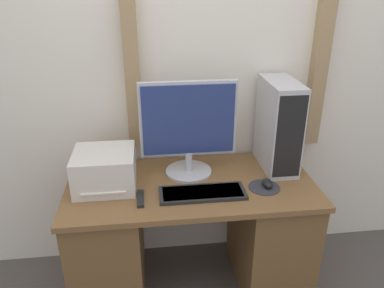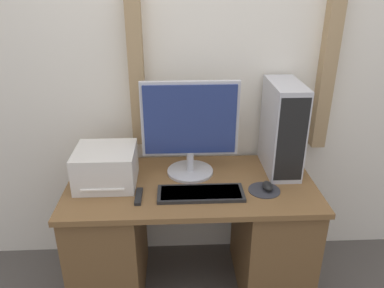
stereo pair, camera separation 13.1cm
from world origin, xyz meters
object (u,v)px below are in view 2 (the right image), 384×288
Objects in this scene: mouse at (268,186)px; computer_tower at (282,128)px; monitor at (191,126)px; keyboard at (201,193)px; printer at (106,167)px; remote_control at (139,196)px.

computer_tower reaches higher than mouse.
monitor is 6.01× the size of mouse.
monitor reaches higher than keyboard.
remote_control is at bearing -41.57° from printer.
keyboard is 0.87× the size of computer_tower.
monitor is at bearing 42.79° from remote_control.
remote_control is (-0.78, -0.28, -0.25)m from computer_tower.
mouse is 0.59× the size of remote_control.
computer_tower is at bearing 29.52° from keyboard.
mouse is at bearing 3.87° from remote_control.
printer is at bearing -173.10° from computer_tower.
printer is at bearing 138.43° from remote_control.
printer is 2.11× the size of remote_control.
remote_control is (-0.27, -0.25, -0.27)m from monitor.
keyboard is at bearing -150.48° from computer_tower.
mouse reaches higher than keyboard.
monitor reaches higher than remote_control.
keyboard is at bearing -80.90° from monitor.
monitor is at bearing 11.74° from printer.
printer is (-0.96, -0.12, -0.16)m from computer_tower.
mouse is (0.35, 0.03, 0.01)m from keyboard.
monitor reaches higher than printer.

